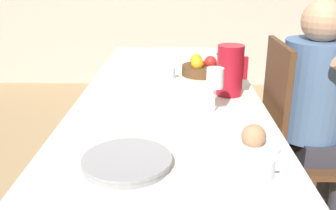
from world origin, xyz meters
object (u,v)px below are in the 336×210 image
teacup_near_person (260,169)px  bread_plate (253,140)px  chair_person_side (295,142)px  person_seated (319,105)px  teacup_across (167,74)px  serving_tray (127,162)px  red_pitcher (230,70)px  fruit_bowl (201,68)px  wine_glass_water (215,80)px

teacup_near_person → bread_plate: size_ratio=0.79×
chair_person_side → teacup_near_person: size_ratio=6.77×
person_seated → teacup_across: person_seated is taller
chair_person_side → person_seated: (0.10, 0.02, 0.19)m
person_seated → serving_tray: (-0.82, -0.64, 0.04)m
chair_person_side → bread_plate: 0.61m
red_pitcher → fruit_bowl: size_ratio=1.08×
chair_person_side → person_seated: person_seated is taller
red_pitcher → wine_glass_water: red_pitcher is taller
person_seated → bread_plate: person_seated is taller
teacup_near_person → fruit_bowl: 1.13m
red_pitcher → teacup_across: bearing=139.5°
red_pitcher → fruit_bowl: 0.38m
wine_glass_water → teacup_across: size_ratio=1.33×
person_seated → red_pitcher: (-0.42, 0.08, 0.14)m
chair_person_side → teacup_across: (-0.63, 0.36, 0.24)m
person_seated → teacup_near_person: bearing=-31.5°
red_pitcher → teacup_near_person: 0.78m
wine_glass_water → fruit_bowl: wine_glass_water is taller
person_seated → serving_tray: bearing=-52.3°
wine_glass_water → teacup_near_person: (0.09, -0.52, -0.12)m
chair_person_side → person_seated: 0.21m
wine_glass_water → teacup_across: 0.57m
serving_tray → wine_glass_water: bearing=56.0°
teacup_near_person → teacup_across: size_ratio=1.00×
serving_tray → fruit_bowl: bearing=74.6°
serving_tray → bread_plate: bread_plate is taller
teacup_across → bread_plate: 0.89m
chair_person_side → red_pitcher: 0.47m
person_seated → fruit_bowl: bearing=-129.0°
red_pitcher → teacup_across: red_pitcher is taller
person_seated → wine_glass_water: 0.57m
bread_plate → teacup_across: bearing=111.0°
wine_glass_water → bread_plate: wine_glass_water is taller
red_pitcher → bread_plate: (0.01, -0.57, -0.10)m
teacup_across → serving_tray: bearing=-95.8°
teacup_near_person → fruit_bowl: fruit_bowl is taller
chair_person_side → person_seated: bearing=101.1°
red_pitcher → serving_tray: (-0.41, -0.71, -0.11)m
person_seated → wine_glass_water: bearing=-71.2°
fruit_bowl → chair_person_side: bearing=-45.9°
person_seated → bread_plate: 0.64m
chair_person_side → serving_tray: size_ratio=3.59×
chair_person_side → fruit_bowl: 0.67m
teacup_across → bread_plate: bread_plate is taller
person_seated → red_pitcher: person_seated is taller
teacup_across → chair_person_side: bearing=-29.8°
teacup_near_person → teacup_across: bearing=106.2°
red_pitcher → bread_plate: red_pitcher is taller
teacup_near_person → fruit_bowl: (-0.11, 1.12, 0.01)m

